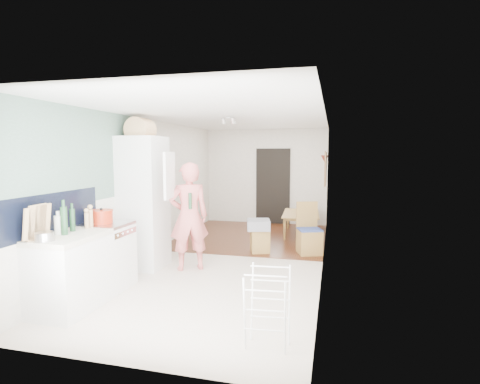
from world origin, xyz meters
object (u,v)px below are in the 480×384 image
at_px(person, 189,207).
at_px(dining_table, 302,226).
at_px(dining_chair, 310,229).
at_px(drying_rack, 268,308).
at_px(stool, 260,241).

xyz_separation_m(person, dining_table, (1.57, 3.02, -0.81)).
distance_m(person, dining_table, 3.50).
relative_size(dining_chair, drying_rack, 1.24).
distance_m(person, dining_chair, 2.36).
bearing_deg(stool, dining_chair, 6.63).
relative_size(dining_chair, stool, 2.18).
height_order(dining_table, stool, stool).
xyz_separation_m(person, drying_rack, (1.65, -2.12, -0.64)).
bearing_deg(drying_rack, person, 122.30).
distance_m(stool, drying_rack, 3.48).
bearing_deg(dining_chair, dining_table, 79.55).
distance_m(person, stool, 1.77).
bearing_deg(person, dining_chair, -173.92).
bearing_deg(dining_table, person, 149.11).
bearing_deg(dining_table, drying_rack, 177.48).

